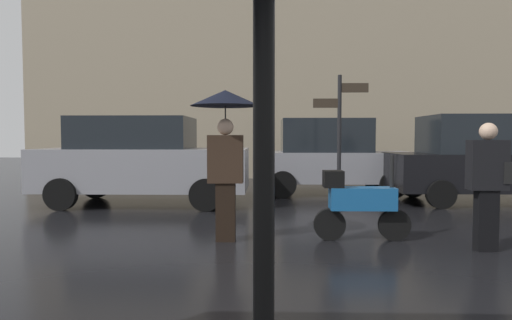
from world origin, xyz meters
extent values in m
cylinder|color=black|center=(-0.54, -0.70, 1.20)|extent=(0.08, 0.08, 2.40)
cube|color=black|center=(-1.12, 3.84, 0.42)|extent=(0.27, 0.17, 0.84)
cube|color=#332319|center=(-1.12, 3.84, 1.18)|extent=(0.50, 0.22, 0.68)
sphere|color=beige|center=(-1.12, 3.84, 1.63)|extent=(0.23, 0.23, 0.23)
cylinder|color=black|center=(-1.12, 3.84, 1.78)|extent=(0.02, 0.02, 0.30)
cone|color=black|center=(-1.12, 3.84, 2.04)|extent=(0.99, 0.99, 0.22)
cube|color=black|center=(2.34, 3.38, 0.40)|extent=(0.26, 0.17, 0.80)
cube|color=black|center=(2.34, 3.38, 1.13)|extent=(0.48, 0.22, 0.65)
sphere|color=beige|center=(2.34, 3.38, 1.56)|extent=(0.22, 0.22, 0.22)
cube|color=black|center=(2.55, 3.38, 1.03)|extent=(0.12, 0.24, 0.28)
cylinder|color=black|center=(1.31, 3.91, 0.23)|extent=(0.46, 0.09, 0.46)
cylinder|color=black|center=(0.38, 3.91, 0.23)|extent=(0.46, 0.09, 0.46)
cube|color=#195999|center=(0.84, 3.91, 0.61)|extent=(0.93, 0.32, 0.32)
cube|color=black|center=(0.42, 3.91, 0.89)|extent=(0.28, 0.28, 0.24)
cylinder|color=black|center=(1.26, 3.91, 0.96)|extent=(0.06, 0.06, 0.55)
cube|color=gray|center=(-3.24, 7.29, 0.79)|extent=(4.54, 1.85, 0.91)
cube|color=black|center=(-3.47, 7.29, 1.59)|extent=(2.50, 1.70, 0.69)
cylinder|color=black|center=(-1.76, 8.21, 0.33)|extent=(0.66, 0.18, 0.66)
cylinder|color=black|center=(-1.76, 6.36, 0.33)|extent=(0.66, 0.18, 0.66)
cylinder|color=black|center=(-4.72, 8.21, 0.33)|extent=(0.66, 0.18, 0.66)
cylinder|color=black|center=(-4.72, 6.36, 0.33)|extent=(0.66, 0.18, 0.66)
cube|color=gray|center=(1.21, 9.25, 0.72)|extent=(4.13, 1.78, 0.78)
cube|color=black|center=(1.00, 9.25, 1.54)|extent=(2.27, 1.64, 0.86)
cylinder|color=black|center=(2.55, 10.14, 0.33)|extent=(0.67, 0.18, 0.67)
cylinder|color=black|center=(2.55, 8.36, 0.33)|extent=(0.67, 0.18, 0.67)
cylinder|color=black|center=(-0.13, 10.14, 0.33)|extent=(0.67, 0.18, 0.67)
cylinder|color=black|center=(-0.13, 8.36, 0.33)|extent=(0.67, 0.18, 0.67)
cube|color=black|center=(4.56, 7.68, 0.71)|extent=(4.49, 1.78, 0.83)
cube|color=black|center=(4.34, 7.68, 1.56)|extent=(2.47, 1.64, 0.85)
cylinder|color=black|center=(3.10, 8.57, 0.30)|extent=(0.60, 0.18, 0.60)
cylinder|color=black|center=(3.10, 6.79, 0.30)|extent=(0.60, 0.18, 0.60)
cylinder|color=black|center=(0.90, 6.34, 1.36)|extent=(0.08, 0.08, 2.71)
cube|color=#33281E|center=(1.18, 6.34, 2.46)|extent=(0.56, 0.04, 0.18)
cube|color=#33281E|center=(0.64, 6.34, 2.16)|extent=(0.52, 0.04, 0.18)
camera|label=1|loc=(-0.53, -2.38, 1.48)|focal=30.78mm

